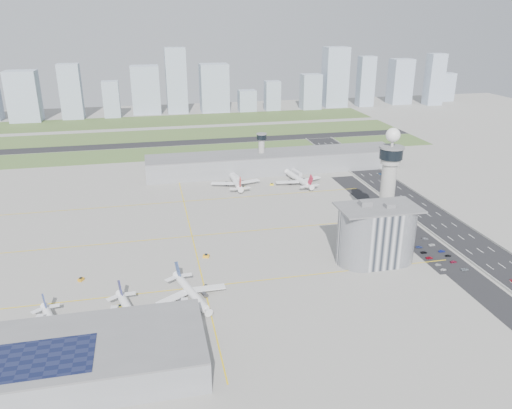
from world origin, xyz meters
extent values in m
plane|color=#A09D95|center=(0.00, 0.00, 0.00)|extent=(1000.00, 1000.00, 0.00)
cube|color=#43612E|center=(-20.00, 225.00, 0.04)|extent=(480.00, 50.00, 0.08)
cube|color=#456530|center=(-20.00, 300.00, 0.04)|extent=(480.00, 60.00, 0.08)
cube|color=#4F652F|center=(-20.00, 380.00, 0.04)|extent=(480.00, 70.00, 0.08)
cube|color=black|center=(-20.00, 262.00, 0.06)|extent=(480.00, 22.00, 0.10)
cube|color=black|center=(115.00, 0.00, 0.05)|extent=(28.00, 500.00, 0.10)
cube|color=#9E9E99|center=(101.00, 0.00, 0.60)|extent=(0.60, 500.00, 1.20)
cube|color=#9E9E99|center=(129.00, 0.00, 0.60)|extent=(0.60, 500.00, 1.20)
cube|color=black|center=(90.00, -10.00, 0.04)|extent=(18.00, 260.00, 0.08)
cube|color=black|center=(88.00, -22.00, 0.05)|extent=(20.00, 44.00, 0.10)
cube|color=yellow|center=(-40.00, -30.00, 0.01)|extent=(260.00, 0.60, 0.01)
cube|color=yellow|center=(-40.00, 30.00, 0.01)|extent=(260.00, 0.60, 0.01)
cube|color=yellow|center=(-40.00, 90.00, 0.01)|extent=(260.00, 0.60, 0.01)
cube|color=yellow|center=(-40.00, 30.00, 0.01)|extent=(0.60, 260.00, 0.01)
cylinder|color=#ADAAA5|center=(72.00, 8.00, 24.00)|extent=(8.40, 8.40, 48.00)
cylinder|color=#ADAAA5|center=(72.00, 8.00, 46.00)|extent=(11.00, 11.00, 4.00)
cylinder|color=black|center=(72.00, 8.00, 50.00)|extent=(13.00, 13.00, 6.00)
cylinder|color=slate|center=(72.00, 8.00, 53.50)|extent=(14.00, 14.00, 1.00)
cylinder|color=#ADAAA5|center=(72.00, 8.00, 56.00)|extent=(1.60, 1.60, 5.00)
sphere|color=white|center=(72.00, 8.00, 60.50)|extent=(8.00, 8.00, 8.00)
cylinder|color=#ADAAA5|center=(30.00, 150.00, 14.00)|extent=(5.00, 5.00, 28.00)
cylinder|color=black|center=(30.00, 150.00, 29.00)|extent=(8.00, 8.00, 4.00)
cylinder|color=slate|center=(30.00, 150.00, 31.50)|extent=(8.60, 8.60, 0.80)
cube|color=#B2B2B7|center=(52.00, -22.00, 15.00)|extent=(18.00, 24.00, 30.00)
cylinder|color=#B2B2B7|center=(43.00, -22.00, 15.00)|extent=(24.00, 24.00, 30.00)
cylinder|color=#B2B2B7|center=(61.00, -22.00, 15.00)|extent=(24.00, 24.00, 30.00)
cube|color=slate|center=(52.00, -22.00, 30.40)|extent=(42.00, 24.00, 0.80)
cube|color=slate|center=(46.00, -19.00, 32.00)|extent=(6.00, 5.00, 3.00)
cube|color=slate|center=(57.00, -24.00, 31.70)|extent=(5.00, 4.00, 2.40)
cube|color=gray|center=(40.00, 148.00, 7.50)|extent=(210.00, 32.00, 15.00)
cube|color=slate|center=(40.00, 148.00, 15.40)|extent=(210.00, 32.00, 0.80)
cube|color=gray|center=(-88.00, -82.00, 6.00)|extent=(84.00, 42.00, 12.00)
cube|color=slate|center=(-88.00, -82.00, 12.40)|extent=(84.00, 42.00, 0.80)
cube|color=black|center=(-105.00, -88.00, 12.90)|extent=(40.00, 22.00, 0.20)
imported|color=silver|center=(82.05, -40.10, 0.56)|extent=(3.33, 1.47, 1.11)
imported|color=gray|center=(82.41, -34.80, 0.55)|extent=(3.40, 1.29, 1.11)
imported|color=maroon|center=(82.14, -26.59, 0.55)|extent=(3.96, 1.84, 1.10)
imported|color=black|center=(82.63, -20.10, 0.55)|extent=(3.78, 1.54, 1.10)
imported|color=navy|center=(83.50, -13.38, 0.65)|extent=(3.98, 2.08, 1.29)
imported|color=white|center=(82.91, -2.72, 0.61)|extent=(3.86, 1.76, 1.23)
imported|color=#89939D|center=(93.02, -42.41, 0.57)|extent=(4.22, 2.19, 1.14)
imported|color=maroon|center=(92.25, -33.51, 0.54)|extent=(3.86, 1.84, 1.09)
imported|color=black|center=(93.46, -26.54, 0.57)|extent=(3.42, 1.59, 1.13)
imported|color=navy|center=(93.03, -20.95, 0.62)|extent=(3.80, 1.45, 1.24)
imported|color=silver|center=(92.15, -12.35, 0.55)|extent=(4.04, 2.00, 1.10)
imported|color=gray|center=(92.83, -3.84, 0.55)|extent=(3.84, 1.64, 1.10)
imported|color=black|center=(114.56, 39.40, 0.57)|extent=(1.56, 3.55, 1.14)
imported|color=navy|center=(122.84, 118.68, 0.55)|extent=(1.85, 3.98, 1.10)
imported|color=slate|center=(107.28, 178.80, 0.65)|extent=(1.99, 3.95, 1.29)
cube|color=#9EADC1|center=(-204.47, 415.19, 30.18)|extent=(35.81, 28.65, 60.36)
cube|color=#9EADC1|center=(-150.11, 419.66, 33.44)|extent=(25.49, 20.39, 66.89)
cube|color=#9EADC1|center=(-102.68, 417.90, 22.60)|extent=(20.04, 16.03, 45.20)
cube|color=#9EADC1|center=(-59.44, 436.89, 30.61)|extent=(35.76, 28.61, 61.22)
cube|color=#9EADC1|center=(-19.42, 431.56, 41.69)|extent=(26.33, 21.06, 83.39)
cube|color=#9EADC1|center=(30.27, 432.32, 31.06)|extent=(36.96, 29.57, 62.11)
cube|color=#9EADC1|center=(73.27, 423.68, 13.87)|extent=(23.01, 18.41, 27.75)
cube|color=#9EADC1|center=(108.28, 423.34, 19.48)|extent=(20.22, 16.18, 38.97)
cube|color=#9EADC1|center=(162.17, 421.29, 23.44)|extent=(26.14, 20.92, 46.89)
cube|color=#9EADC1|center=(201.27, 433.27, 40.60)|extent=(32.26, 25.81, 81.20)
cube|color=#9EADC1|center=(244.74, 426.38, 34.37)|extent=(21.59, 17.28, 68.75)
cube|color=#9EADC1|center=(302.83, 435.54, 31.70)|extent=(30.25, 24.20, 63.40)
cube|color=#9EADC1|center=(345.49, 415.96, 35.78)|extent=(23.04, 18.43, 71.56)
cube|color=#9EADC1|center=(382.05, 443.29, 20.53)|extent=(22.64, 18.11, 41.06)
camera|label=1|loc=(-60.87, -241.25, 123.30)|focal=35.00mm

